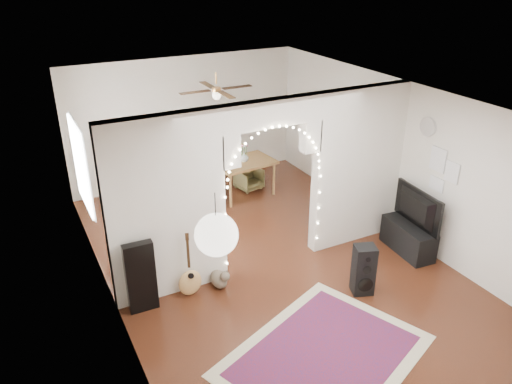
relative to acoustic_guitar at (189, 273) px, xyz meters
name	(u,v)px	position (x,y,z in m)	size (l,w,h in m)	color
floor	(270,261)	(1.47, 0.25, -0.38)	(7.50, 7.50, 0.00)	black
ceiling	(272,99)	(1.47, 0.25, 2.32)	(5.00, 7.50, 0.02)	white
wall_back	(185,121)	(1.47, 4.00, 0.97)	(5.00, 0.02, 2.70)	silver
wall_front	(468,338)	(1.47, -3.50, 0.97)	(5.00, 0.02, 2.70)	silver
wall_left	(104,223)	(-1.03, 0.25, 0.97)	(0.02, 7.50, 2.70)	silver
wall_right	(397,158)	(3.97, 0.25, 0.97)	(0.02, 7.50, 2.70)	silver
divider_wall	(271,182)	(1.47, 0.25, 1.04)	(5.00, 0.20, 2.70)	silver
fairy_lights	(275,177)	(1.47, 0.12, 1.17)	(1.64, 0.04, 1.60)	#FFEABF
window	(81,166)	(-1.00, 2.05, 1.12)	(0.04, 1.20, 1.40)	white
wall_clock	(428,127)	(3.95, -0.35, 1.72)	(0.31, 0.31, 0.03)	white
picture_frames	(442,171)	(3.95, -0.75, 1.12)	(0.02, 0.50, 0.70)	white
paper_lantern	(216,235)	(-0.43, -2.15, 1.87)	(0.40, 0.40, 0.40)	white
ceiling_fan	(216,90)	(1.47, 2.25, 2.02)	(1.10, 1.10, 0.30)	#BC7E3E
area_rug	(325,356)	(1.04, -1.95, -0.38)	(2.47, 1.85, 0.02)	maroon
guitar_case	(141,277)	(-0.70, 0.00, 0.15)	(0.41, 0.14, 1.07)	black
acoustic_guitar	(189,273)	(0.00, 0.00, 0.00)	(0.37, 0.23, 0.88)	#B18046
tabby_cat	(220,279)	(0.46, -0.02, -0.24)	(0.32, 0.54, 0.36)	brown
floor_speaker	(364,270)	(2.28, -1.10, 0.00)	(0.37, 0.35, 0.78)	black
media_console	(408,238)	(3.67, -0.55, -0.13)	(0.40, 1.00, 0.50)	black
tv	(413,208)	(3.67, -0.55, 0.42)	(1.07, 0.14, 0.62)	black
bookcase	(183,154)	(1.28, 3.75, 0.34)	(1.40, 0.36, 1.44)	beige
dining_table	(244,165)	(2.20, 2.68, 0.30)	(1.28, 0.92, 0.76)	brown
flower_vase	(244,157)	(2.20, 2.68, 0.47)	(0.18, 0.18, 0.19)	white
dining_chair_left	(194,197)	(1.05, 2.59, -0.15)	(0.51, 0.53, 0.48)	brown
dining_chair_right	(249,179)	(2.42, 2.91, -0.16)	(0.49, 0.50, 0.46)	brown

